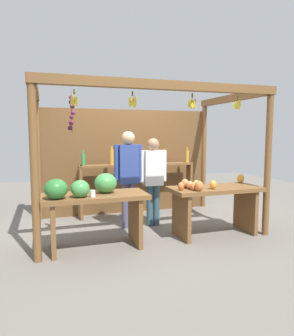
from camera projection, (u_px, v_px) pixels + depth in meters
The scene contains 7 objects.
ground_plane at pixel (143, 226), 5.32m from camera, with size 12.00×12.00×0.00m, color slate.
market_stall at pixel (135, 147), 5.63m from camera, with size 3.49×2.14×2.27m.
fruit_counter_left at pixel (91, 201), 4.20m from camera, with size 1.42×0.68×1.03m.
fruit_counter_right at pixel (214, 198), 4.82m from camera, with size 1.41×0.64×0.90m.
bottle_shelf_unit at pixel (138, 175), 6.00m from camera, with size 2.24×0.22×1.34m.
vendor_man at pixel (128, 171), 5.14m from camera, with size 0.48×0.22×1.62m.
vendor_woman at pixel (153, 174), 5.28m from camera, with size 0.48×0.20×1.50m.
Camera 1 is at (-1.55, -4.95, 1.57)m, focal length 33.27 mm.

